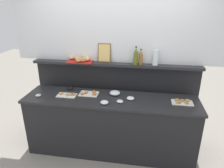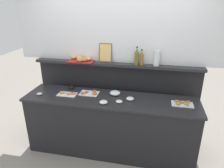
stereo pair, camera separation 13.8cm
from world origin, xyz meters
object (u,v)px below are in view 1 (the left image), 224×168
(olive_oil_bottle, at_px, (136,57))
(water_carafe, at_px, (156,57))
(sandwich_platter_side, at_px, (67,95))
(condiment_bowl_dark, at_px, (38,95))
(sandwich_platter_front, at_px, (89,94))
(framed_picture, at_px, (104,53))
(glass_bowl_large, at_px, (131,98))
(condiment_bowl_cream, at_px, (120,101))
(sandwich_platter_rear, at_px, (182,102))
(condiment_bowl_teal, at_px, (70,88))
(glass_bowl_small, at_px, (115,93))
(glass_bowl_medium, at_px, (104,102))
(vinegar_bottle_amber, at_px, (141,58))
(bread_basket, at_px, (81,59))

(olive_oil_bottle, xyz_separation_m, water_carafe, (0.29, 0.02, -0.01))
(sandwich_platter_side, distance_m, water_carafe, 1.43)
(condiment_bowl_dark, bearing_deg, sandwich_platter_front, 14.21)
(sandwich_platter_front, height_order, framed_picture, framed_picture)
(condiment_bowl_dark, distance_m, water_carafe, 1.83)
(sandwich_platter_side, bearing_deg, glass_bowl_large, 1.18)
(condiment_bowl_cream, bearing_deg, olive_oil_bottle, 70.86)
(sandwich_platter_front, height_order, olive_oil_bottle, olive_oil_bottle)
(olive_oil_bottle, distance_m, framed_picture, 0.50)
(sandwich_platter_front, bearing_deg, condiment_bowl_dark, -165.79)
(sandwich_platter_rear, relative_size, sandwich_platter_side, 1.02)
(sandwich_platter_front, distance_m, condiment_bowl_cream, 0.53)
(sandwich_platter_side, xyz_separation_m, condiment_bowl_teal, (-0.04, 0.24, 0.01))
(condiment_bowl_teal, bearing_deg, glass_bowl_small, -7.16)
(glass_bowl_medium, bearing_deg, sandwich_platter_rear, 10.45)
(sandwich_platter_side, bearing_deg, condiment_bowl_teal, 100.21)
(vinegar_bottle_amber, distance_m, framed_picture, 0.57)
(condiment_bowl_teal, bearing_deg, sandwich_platter_rear, -7.02)
(bread_basket, relative_size, framed_picture, 1.41)
(glass_bowl_medium, xyz_separation_m, glass_bowl_small, (0.10, 0.31, 0.01))
(glass_bowl_medium, xyz_separation_m, water_carafe, (0.67, 0.59, 0.51))
(condiment_bowl_teal, distance_m, condiment_bowl_cream, 0.90)
(glass_bowl_large, height_order, water_carafe, water_carafe)
(sandwich_platter_rear, xyz_separation_m, glass_bowl_large, (-0.71, -0.01, 0.01))
(condiment_bowl_dark, distance_m, condiment_bowl_cream, 1.22)
(sandwich_platter_rear, relative_size, water_carafe, 1.24)
(sandwich_platter_side, xyz_separation_m, condiment_bowl_dark, (-0.42, -0.08, 0.00))
(vinegar_bottle_amber, distance_m, bread_basket, 0.93)
(sandwich_platter_front, bearing_deg, bread_basket, 121.12)
(framed_picture, bearing_deg, sandwich_platter_side, -135.99)
(condiment_bowl_dark, relative_size, olive_oil_bottle, 0.29)
(sandwich_platter_front, bearing_deg, glass_bowl_large, -7.14)
(glass_bowl_medium, height_order, framed_picture, framed_picture)
(glass_bowl_large, bearing_deg, sandwich_platter_side, -178.82)
(sandwich_platter_front, xyz_separation_m, framed_picture, (0.17, 0.36, 0.55))
(condiment_bowl_cream, distance_m, water_carafe, 0.86)
(vinegar_bottle_amber, relative_size, bread_basket, 0.57)
(condiment_bowl_dark, height_order, water_carafe, water_carafe)
(sandwich_platter_side, bearing_deg, framed_picture, 44.01)
(glass_bowl_medium, xyz_separation_m, condiment_bowl_dark, (-1.01, 0.08, -0.01))
(condiment_bowl_teal, relative_size, condiment_bowl_dark, 1.31)
(framed_picture, bearing_deg, glass_bowl_small, -55.70)
(vinegar_bottle_amber, height_order, olive_oil_bottle, olive_oil_bottle)
(glass_bowl_large, bearing_deg, framed_picture, 136.25)
(sandwich_platter_side, height_order, condiment_bowl_teal, condiment_bowl_teal)
(sandwich_platter_rear, height_order, glass_bowl_small, glass_bowl_small)
(sandwich_platter_rear, relative_size, condiment_bowl_teal, 2.71)
(olive_oil_bottle, bearing_deg, sandwich_platter_front, -155.76)
(olive_oil_bottle, bearing_deg, glass_bowl_large, -94.83)
(glass_bowl_small, distance_m, condiment_bowl_dark, 1.13)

